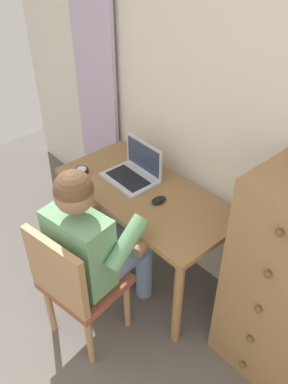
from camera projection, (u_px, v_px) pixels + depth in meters
The scene contains 9 objects.
wall_back at pixel (253, 123), 2.09m from camera, with size 4.80×0.05×2.50m, color beige.
curtain_panel at pixel (96, 84), 2.95m from camera, with size 0.47×0.03×2.16m, color #B29EBC.
desk at pixel (145, 205), 2.55m from camera, with size 1.19×0.58×0.73m.
dresser at pixel (284, 285), 2.02m from camera, with size 0.51×0.45×1.25m.
chair at pixel (75, 282), 2.20m from camera, with size 0.48×0.46×0.88m.
person_seated at pixel (97, 241), 2.21m from camera, with size 0.59×0.63×1.19m.
laptop at pixel (134, 171), 2.57m from camera, with size 0.35×0.26×0.24m.
computer_mouse at pixel (159, 200), 2.38m from camera, with size 0.06×0.10×0.03m, color black.
desk_clock at pixel (82, 171), 2.63m from camera, with size 0.09×0.09×0.03m.
Camera 1 is at (1.03, 0.52, 2.22)m, focal length 37.18 mm.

